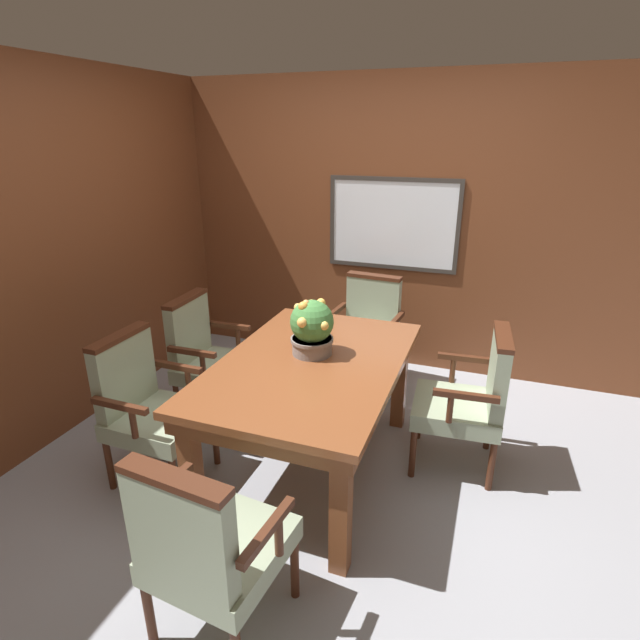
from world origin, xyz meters
The scene contains 10 objects.
ground_plane centered at (0.00, 0.00, 0.00)m, with size 14.00×14.00×0.00m, color #93969E.
wall_back centered at (0.00, 1.86, 1.23)m, with size 7.20×0.08×2.45m.
wall_left centered at (-1.78, 0.00, 1.23)m, with size 0.06×7.20×2.45m.
dining_table centered at (0.03, 0.11, 0.65)m, with size 1.02×1.58×0.75m.
chair_left_near centered at (-0.87, -0.27, 0.49)m, with size 0.53×0.55×0.92m.
chair_head_near centered at (0.05, -1.07, 0.49)m, with size 0.57×0.56×0.92m.
chair_left_far centered at (-0.91, 0.46, 0.49)m, with size 0.53×0.55×0.92m.
chair_right_far centered at (0.93, 0.48, 0.49)m, with size 0.55×0.57×0.92m.
chair_head_far centered at (0.05, 1.32, 0.49)m, with size 0.57×0.56×0.92m.
potted_plant centered at (0.00, 0.20, 0.92)m, with size 0.26×0.28×0.34m.
Camera 1 is at (0.98, -2.35, 2.01)m, focal length 28.00 mm.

